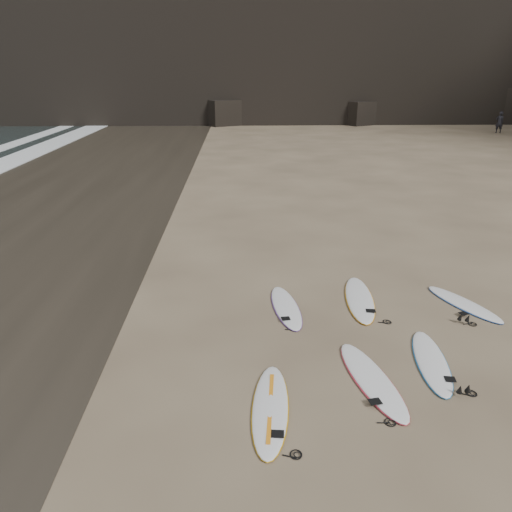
{
  "coord_description": "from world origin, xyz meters",
  "views": [
    {
      "loc": [
        -4.36,
        -8.11,
        5.43
      ],
      "look_at": [
        -3.98,
        2.32,
        1.5
      ],
      "focal_mm": 35.0,
      "sensor_mm": 36.0,
      "label": 1
    }
  ],
  "objects_px": {
    "surfboard_5": "(286,307)",
    "person_a": "(499,122)",
    "surfboard_0": "(270,408)",
    "surfboard_2": "(431,361)",
    "surfboard_1": "(372,379)",
    "surfboard_7": "(464,303)",
    "surfboard_6": "(360,299)"
  },
  "relations": [
    {
      "from": "surfboard_1",
      "to": "surfboard_6",
      "type": "distance_m",
      "value": 3.47
    },
    {
      "from": "surfboard_0",
      "to": "surfboard_5",
      "type": "bearing_deg",
      "value": 86.42
    },
    {
      "from": "surfboard_2",
      "to": "person_a",
      "type": "relative_size",
      "value": 1.28
    },
    {
      "from": "surfboard_6",
      "to": "surfboard_7",
      "type": "height_order",
      "value": "surfboard_6"
    },
    {
      "from": "surfboard_2",
      "to": "surfboard_7",
      "type": "xyz_separation_m",
      "value": [
        1.73,
        2.51,
        -0.0
      ]
    },
    {
      "from": "surfboard_5",
      "to": "surfboard_6",
      "type": "bearing_deg",
      "value": 5.53
    },
    {
      "from": "surfboard_2",
      "to": "person_a",
      "type": "xyz_separation_m",
      "value": [
        19.73,
        36.84,
        0.89
      ]
    },
    {
      "from": "surfboard_5",
      "to": "surfboard_2",
      "type": "bearing_deg",
      "value": -49.21
    },
    {
      "from": "surfboard_0",
      "to": "surfboard_6",
      "type": "height_order",
      "value": "surfboard_6"
    },
    {
      "from": "surfboard_5",
      "to": "surfboard_6",
      "type": "xyz_separation_m",
      "value": [
        1.88,
        0.38,
        0.01
      ]
    },
    {
      "from": "surfboard_2",
      "to": "person_a",
      "type": "height_order",
      "value": "person_a"
    },
    {
      "from": "surfboard_6",
      "to": "surfboard_2",
      "type": "bearing_deg",
      "value": -68.49
    },
    {
      "from": "surfboard_1",
      "to": "surfboard_7",
      "type": "height_order",
      "value": "surfboard_1"
    },
    {
      "from": "surfboard_0",
      "to": "person_a",
      "type": "distance_m",
      "value": 44.56
    },
    {
      "from": "surfboard_7",
      "to": "surfboard_1",
      "type": "bearing_deg",
      "value": -158.49
    },
    {
      "from": "surfboard_5",
      "to": "person_a",
      "type": "relative_size",
      "value": 1.28
    },
    {
      "from": "surfboard_0",
      "to": "surfboard_7",
      "type": "height_order",
      "value": "surfboard_0"
    },
    {
      "from": "surfboard_1",
      "to": "surfboard_6",
      "type": "height_order",
      "value": "surfboard_6"
    },
    {
      "from": "surfboard_6",
      "to": "surfboard_5",
      "type": "bearing_deg",
      "value": -161.88
    },
    {
      "from": "surfboard_1",
      "to": "surfboard_2",
      "type": "height_order",
      "value": "surfboard_1"
    },
    {
      "from": "surfboard_2",
      "to": "surfboard_5",
      "type": "xyz_separation_m",
      "value": [
        -2.64,
        2.49,
        -0.0
      ]
    },
    {
      "from": "surfboard_0",
      "to": "surfboard_1",
      "type": "distance_m",
      "value": 2.08
    },
    {
      "from": "surfboard_1",
      "to": "surfboard_2",
      "type": "distance_m",
      "value": 1.44
    },
    {
      "from": "surfboard_0",
      "to": "surfboard_6",
      "type": "xyz_separation_m",
      "value": [
        2.5,
        4.18,
        0.0
      ]
    },
    {
      "from": "surfboard_6",
      "to": "person_a",
      "type": "distance_m",
      "value": 39.68
    },
    {
      "from": "surfboard_2",
      "to": "person_a",
      "type": "bearing_deg",
      "value": 70.36
    },
    {
      "from": "surfboard_0",
      "to": "surfboard_2",
      "type": "bearing_deg",
      "value": 27.72
    },
    {
      "from": "surfboard_1",
      "to": "surfboard_5",
      "type": "xyz_separation_m",
      "value": [
        -1.31,
        3.05,
        -0.0
      ]
    },
    {
      "from": "surfboard_1",
      "to": "surfboard_2",
      "type": "relative_size",
      "value": 1.08
    },
    {
      "from": "surfboard_0",
      "to": "surfboard_2",
      "type": "height_order",
      "value": "surfboard_0"
    },
    {
      "from": "surfboard_0",
      "to": "surfboard_2",
      "type": "xyz_separation_m",
      "value": [
        3.26,
        1.32,
        -0.0
      ]
    },
    {
      "from": "surfboard_2",
      "to": "surfboard_6",
      "type": "bearing_deg",
      "value": 113.34
    }
  ]
}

